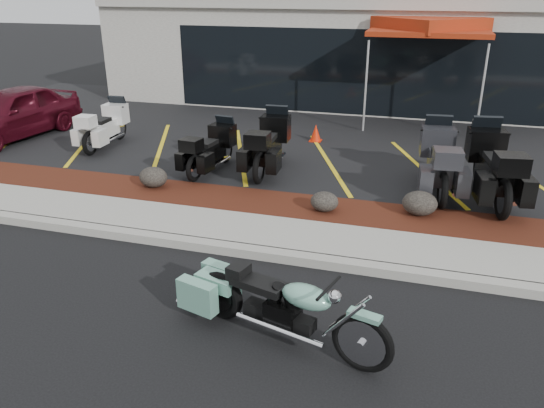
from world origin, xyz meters
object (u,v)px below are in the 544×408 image
(hero_cruiser, at_px, (363,334))
(touring_white, at_px, (119,118))
(traffic_cone, at_px, (316,133))
(parked_car, at_px, (11,113))
(popup_canopy, at_px, (430,27))

(hero_cruiser, xyz_separation_m, touring_white, (-7.49, 7.33, 0.25))
(touring_white, height_order, traffic_cone, touring_white)
(touring_white, bearing_deg, hero_cruiser, -136.99)
(parked_car, bearing_deg, touring_white, 19.71)
(parked_car, bearing_deg, popup_canopy, 31.72)
(popup_canopy, bearing_deg, touring_white, -174.17)
(popup_canopy, bearing_deg, hero_cruiser, -114.39)
(touring_white, bearing_deg, parked_car, 100.40)
(touring_white, relative_size, popup_canopy, 0.47)
(traffic_cone, bearing_deg, hero_cruiser, -74.73)
(hero_cruiser, height_order, touring_white, touring_white)
(touring_white, height_order, popup_canopy, popup_canopy)
(touring_white, bearing_deg, traffic_cone, -78.10)
(touring_white, distance_m, parked_car, 2.96)
(touring_white, bearing_deg, popup_canopy, -63.59)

